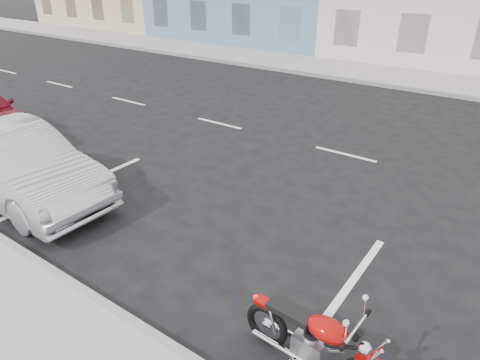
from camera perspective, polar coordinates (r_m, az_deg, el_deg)
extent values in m
plane|color=black|center=(10.55, 23.86, 0.65)|extent=(120.00, 120.00, 0.00)
cube|color=gray|center=(19.82, 15.77, 13.71)|extent=(80.00, 3.40, 0.15)
cube|color=gray|center=(8.16, -28.53, -7.59)|extent=(80.00, 0.12, 0.16)
cube|color=gray|center=(18.26, 13.81, 12.90)|extent=(80.00, 0.12, 0.16)
torus|color=black|center=(5.33, 9.93, -21.78)|extent=(0.60, 0.13, 0.60)
cube|color=#990805|center=(5.10, 9.87, -19.17)|extent=(0.27, 0.16, 0.05)
cube|color=black|center=(4.95, 13.65, -20.10)|extent=(0.56, 0.26, 0.08)
imported|color=#A4A6AC|center=(9.46, -27.63, 1.79)|extent=(4.46, 1.63, 1.46)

